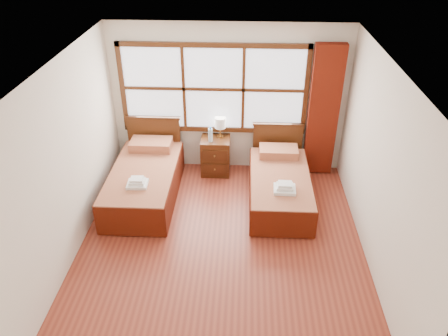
{
  "coord_description": "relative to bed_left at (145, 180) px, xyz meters",
  "views": [
    {
      "loc": [
        0.28,
        -4.7,
        4.18
      ],
      "look_at": [
        0.0,
        0.7,
        0.88
      ],
      "focal_mm": 35.0,
      "sensor_mm": 36.0,
      "label": 1
    }
  ],
  "objects": [
    {
      "name": "bottle_far",
      "position": [
        1.02,
        0.71,
        0.49
      ],
      "size": [
        0.07,
        0.07,
        0.27
      ],
      "color": "silver",
      "rests_on": "nightstand"
    },
    {
      "name": "wall_right",
      "position": [
        3.31,
        -1.2,
        0.99
      ],
      "size": [
        0.0,
        4.5,
        4.5
      ],
      "primitive_type": "plane",
      "rotation": [
        1.57,
        0.0,
        -1.57
      ],
      "color": "silver",
      "rests_on": "floor"
    },
    {
      "name": "curtain",
      "position": [
        2.91,
        0.91,
        0.86
      ],
      "size": [
        0.5,
        0.16,
        2.3
      ],
      "primitive_type": "cube",
      "color": "#65170A",
      "rests_on": "wall_back"
    },
    {
      "name": "bottle_near",
      "position": [
        1.02,
        0.73,
        0.48
      ],
      "size": [
        0.07,
        0.07,
        0.26
      ],
      "color": "silver",
      "rests_on": "nightstand"
    },
    {
      "name": "towels_right",
      "position": [
        2.22,
        -0.47,
        0.24
      ],
      "size": [
        0.33,
        0.29,
        0.14
      ],
      "rotation": [
        0.0,
        0.0,
        -0.03
      ],
      "color": "white",
      "rests_on": "bed_right"
    },
    {
      "name": "wall_left",
      "position": [
        -0.69,
        -1.2,
        0.99
      ],
      "size": [
        0.0,
        4.5,
        4.5
      ],
      "primitive_type": "plane",
      "rotation": [
        1.57,
        0.0,
        1.57
      ],
      "color": "silver",
      "rests_on": "floor"
    },
    {
      "name": "window",
      "position": [
        1.06,
        1.01,
        1.19
      ],
      "size": [
        3.16,
        0.06,
        1.56
      ],
      "color": "white",
      "rests_on": "wall_back"
    },
    {
      "name": "floor",
      "position": [
        1.31,
        -1.2,
        -0.31
      ],
      "size": [
        4.5,
        4.5,
        0.0
      ],
      "primitive_type": "plane",
      "color": "brown",
      "rests_on": "ground"
    },
    {
      "name": "towels_left",
      "position": [
        0.01,
        -0.5,
        0.28
      ],
      "size": [
        0.31,
        0.28,
        0.13
      ],
      "rotation": [
        0.0,
        0.0,
        0.04
      ],
      "color": "white",
      "rests_on": "bed_left"
    },
    {
      "name": "bed_left",
      "position": [
        0.0,
        0.0,
        0.0
      ],
      "size": [
        1.03,
        2.05,
        1.0
      ],
      "color": "#3F1F0D",
      "rests_on": "floor"
    },
    {
      "name": "bed_right",
      "position": [
        2.19,
        0.0,
        -0.02
      ],
      "size": [
        0.96,
        1.98,
        0.92
      ],
      "color": "#3F1F0D",
      "rests_on": "floor"
    },
    {
      "name": "ceiling",
      "position": [
        1.31,
        -1.2,
        2.29
      ],
      "size": [
        4.5,
        4.5,
        0.0
      ],
      "primitive_type": "plane",
      "rotation": [
        3.14,
        0.0,
        0.0
      ],
      "color": "white",
      "rests_on": "wall_back"
    },
    {
      "name": "lamp",
      "position": [
        1.18,
        0.89,
        0.62
      ],
      "size": [
        0.19,
        0.19,
        0.36
      ],
      "color": "#BF843D",
      "rests_on": "nightstand"
    },
    {
      "name": "wall_back",
      "position": [
        1.31,
        1.05,
        0.99
      ],
      "size": [
        4.0,
        0.0,
        4.0
      ],
      "primitive_type": "plane",
      "rotation": [
        1.57,
        0.0,
        0.0
      ],
      "color": "silver",
      "rests_on": "floor"
    },
    {
      "name": "nightstand",
      "position": [
        1.1,
        0.8,
        0.03
      ],
      "size": [
        0.5,
        0.49,
        0.67
      ],
      "color": "#48240F",
      "rests_on": "floor"
    }
  ]
}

